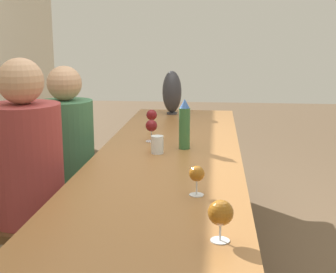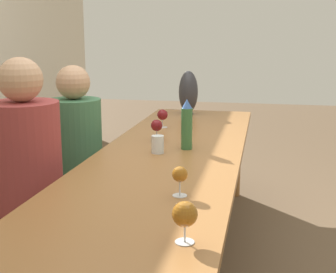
# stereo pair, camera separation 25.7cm
# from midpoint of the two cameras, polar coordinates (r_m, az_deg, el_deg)

# --- Properties ---
(ground_plane) EXTENTS (14.00, 14.00, 0.00)m
(ground_plane) POSITION_cam_midpoint_polar(r_m,az_deg,el_deg) (2.91, 2.83, -15.88)
(ground_plane) COLOR brown
(dining_table) EXTENTS (2.99, 0.81, 0.72)m
(dining_table) POSITION_cam_midpoint_polar(r_m,az_deg,el_deg) (2.66, 2.98, -3.27)
(dining_table) COLOR #936033
(dining_table) RESTS_ON ground_plane
(water_bottle) EXTENTS (0.07, 0.07, 0.29)m
(water_bottle) POSITION_cam_midpoint_polar(r_m,az_deg,el_deg) (2.69, 5.05, 1.37)
(water_bottle) COLOR #336638
(water_bottle) RESTS_ON dining_table
(water_tumbler) EXTENTS (0.07, 0.07, 0.10)m
(water_tumbler) POSITION_cam_midpoint_polar(r_m,az_deg,el_deg) (2.60, 1.56, -1.00)
(water_tumbler) COLOR silver
(water_tumbler) RESTS_ON dining_table
(vase) EXTENTS (0.16, 0.16, 0.36)m
(vase) POSITION_cam_midpoint_polar(r_m,az_deg,el_deg) (3.86, 4.41, 5.40)
(vase) COLOR #2D2D33
(vase) RESTS_ON dining_table
(wine_glass_0) EXTENTS (0.08, 0.08, 0.14)m
(wine_glass_0) POSITION_cam_midpoint_polar(r_m,az_deg,el_deg) (1.50, 7.05, -9.54)
(wine_glass_0) COLOR silver
(wine_glass_0) RESTS_ON dining_table
(wine_glass_1) EXTENTS (0.06, 0.06, 0.13)m
(wine_glass_1) POSITION_cam_midpoint_polar(r_m,az_deg,el_deg) (1.92, 5.32, -4.77)
(wine_glass_1) COLOR silver
(wine_glass_1) RESTS_ON dining_table
(wine_glass_2) EXTENTS (0.08, 0.08, 0.13)m
(wine_glass_2) POSITION_cam_midpoint_polar(r_m,az_deg,el_deg) (3.31, 1.55, 2.60)
(wine_glass_2) COLOR silver
(wine_glass_2) RESTS_ON dining_table
(wine_glass_3) EXTENTS (0.07, 0.07, 0.14)m
(wine_glass_3) POSITION_cam_midpoint_polar(r_m,az_deg,el_deg) (2.88, 1.16, 1.26)
(wine_glass_3) COLOR silver
(wine_glass_3) RESTS_ON dining_table
(chair_near) EXTENTS (0.44, 0.44, 0.91)m
(chair_near) POSITION_cam_midpoint_polar(r_m,az_deg,el_deg) (2.58, -15.27, -8.21)
(chair_near) COLOR brown
(chair_near) RESTS_ON ground_plane
(chair_far) EXTENTS (0.44, 0.44, 0.91)m
(chair_far) POSITION_cam_midpoint_polar(r_m,az_deg,el_deg) (3.14, -9.95, -4.23)
(chair_far) COLOR brown
(chair_far) RESTS_ON ground_plane
(person_near) EXTENTS (0.37, 0.37, 1.27)m
(person_near) POSITION_cam_midpoint_polar(r_m,az_deg,el_deg) (2.49, -13.77, -4.38)
(person_near) COLOR #2D2D38
(person_near) RESTS_ON ground_plane
(person_far) EXTENTS (0.34, 0.34, 1.19)m
(person_far) POSITION_cam_midpoint_polar(r_m,az_deg,el_deg) (3.07, -8.57, -1.67)
(person_far) COLOR #2D2D38
(person_far) RESTS_ON ground_plane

